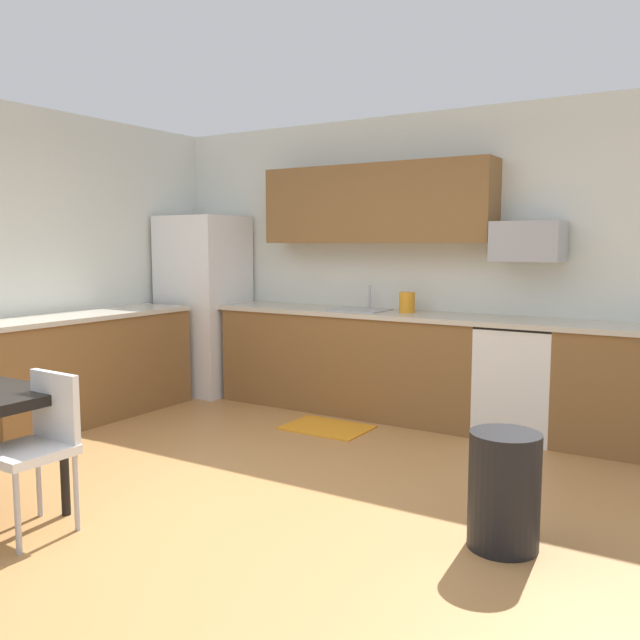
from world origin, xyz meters
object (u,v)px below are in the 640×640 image
(microwave, at_px, (528,241))
(chair_near_table, at_px, (38,439))
(refrigerator, at_px, (204,305))
(oven_range, at_px, (520,380))
(trash_bin, at_px, (504,490))
(kettle, at_px, (407,303))

(microwave, height_order, chair_near_table, microwave)
(refrigerator, height_order, microwave, refrigerator)
(oven_range, bearing_deg, microwave, 90.00)
(refrigerator, height_order, trash_bin, refrigerator)
(oven_range, height_order, trash_bin, oven_range)
(refrigerator, distance_m, microwave, 3.34)
(oven_range, bearing_deg, refrigerator, -178.60)
(microwave, relative_size, kettle, 2.70)
(refrigerator, bearing_deg, kettle, 3.31)
(refrigerator, bearing_deg, trash_bin, -27.94)
(trash_bin, bearing_deg, microwave, 102.77)
(refrigerator, xyz_separation_m, oven_range, (3.27, 0.08, -0.46))
(oven_range, xyz_separation_m, chair_near_table, (-1.70, -3.18, 0.05))
(chair_near_table, bearing_deg, kettle, 78.22)
(microwave, distance_m, trash_bin, 2.56)
(oven_range, bearing_deg, chair_near_table, -118.07)
(refrigerator, relative_size, kettle, 9.12)
(oven_range, distance_m, microwave, 1.11)
(trash_bin, relative_size, kettle, 3.00)
(trash_bin, bearing_deg, oven_range, 103.36)
(oven_range, height_order, microwave, microwave)
(refrigerator, bearing_deg, microwave, 3.15)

